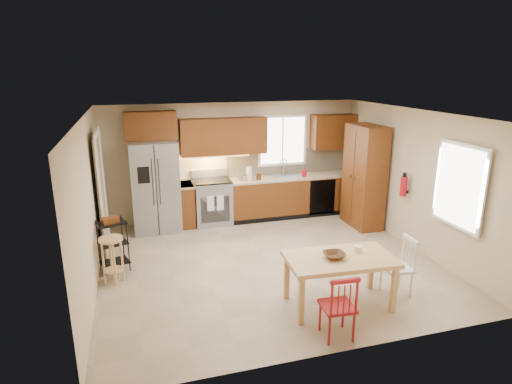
{
  "coord_description": "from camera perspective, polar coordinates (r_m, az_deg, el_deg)",
  "views": [
    {
      "loc": [
        -2.07,
        -6.32,
        3.19
      ],
      "look_at": [
        -0.11,
        0.4,
        1.15
      ],
      "focal_mm": 30.0,
      "sensor_mm": 36.0,
      "label": 1
    }
  ],
  "objects": [
    {
      "name": "wall_left",
      "position": [
        6.65,
        -21.38,
        -1.88
      ],
      "size": [
        0.02,
        5.0,
        2.5
      ],
      "primitive_type": "cube",
      "color": "#CCB793",
      "rests_on": "ground"
    },
    {
      "name": "chair_red",
      "position": [
        5.44,
        10.81,
        -14.58
      ],
      "size": [
        0.43,
        0.43,
        0.86
      ],
      "primitive_type": null,
      "rotation": [
        0.0,
        0.0,
        -0.07
      ],
      "color": "maroon",
      "rests_on": "floor"
    },
    {
      "name": "table_bowl",
      "position": [
        5.92,
        10.37,
        -8.69
      ],
      "size": [
        0.32,
        0.32,
        0.07
      ],
      "primitive_type": "imported",
      "rotation": [
        0.0,
        0.0,
        -0.07
      ],
      "color": "#4C2B14",
      "rests_on": "dining_table"
    },
    {
      "name": "window_back",
      "position": [
        9.48,
        3.54,
        6.86
      ],
      "size": [
        1.12,
        0.04,
        1.12
      ],
      "primitive_type": "cube",
      "color": "white",
      "rests_on": "wall_back"
    },
    {
      "name": "utility_cart",
      "position": [
        7.31,
        -18.5,
        -6.81
      ],
      "size": [
        0.51,
        0.45,
        0.87
      ],
      "primitive_type": null,
      "rotation": [
        0.0,
        0.0,
        0.3
      ],
      "color": "black",
      "rests_on": "floor"
    },
    {
      "name": "backsplash",
      "position": [
        9.64,
        4.54,
        4.12
      ],
      "size": [
        2.92,
        0.03,
        0.55
      ],
      "primitive_type": "cube",
      "color": "#C4B594",
      "rests_on": "wall_back"
    },
    {
      "name": "range_stove",
      "position": [
        9.06,
        -5.84,
        -1.38
      ],
      "size": [
        0.76,
        0.63,
        0.92
      ],
      "primitive_type": "cube",
      "color": "gray",
      "rests_on": "floor"
    },
    {
      "name": "table_jar",
      "position": [
        6.17,
        13.46,
        -7.56
      ],
      "size": [
        0.11,
        0.11,
        0.12
      ],
      "primitive_type": "cylinder",
      "rotation": [
        0.0,
        0.0,
        -0.07
      ],
      "color": "silver",
      "rests_on": "dining_table"
    },
    {
      "name": "base_cabinet_run",
      "position": [
        9.56,
        5.05,
        -0.48
      ],
      "size": [
        2.92,
        0.6,
        0.9
      ],
      "primitive_type": "cube",
      "color": "#5B2A10",
      "rests_on": "floor"
    },
    {
      "name": "fire_extinguisher",
      "position": [
        8.27,
        19.08,
        0.69
      ],
      "size": [
        0.12,
        0.12,
        0.36
      ],
      "primitive_type": "cylinder",
      "color": "#A90B19",
      "rests_on": "wall_right"
    },
    {
      "name": "doorway",
      "position": [
        7.94,
        -19.95,
        -0.39
      ],
      "size": [
        0.04,
        0.95,
        2.1
      ],
      "primitive_type": "cube",
      "color": "#8C7A59",
      "rests_on": "wall_left"
    },
    {
      "name": "canister_steel",
      "position": [
        9.01,
        -2.14,
        2.09
      ],
      "size": [
        0.11,
        0.11,
        0.18
      ],
      "primitive_type": "cylinder",
      "color": "gray",
      "rests_on": "base_cabinet_run"
    },
    {
      "name": "wall_back",
      "position": [
        9.27,
        -2.98,
        4.14
      ],
      "size": [
        5.5,
        0.02,
        2.5
      ],
      "primitive_type": "cube",
      "color": "#CCB793",
      "rests_on": "ground"
    },
    {
      "name": "soap_bottle",
      "position": [
        9.4,
        6.43,
        2.64
      ],
      "size": [
        0.09,
        0.09,
        0.19
      ],
      "primitive_type": "imported",
      "color": "#A90B19",
      "rests_on": "base_cabinet_run"
    },
    {
      "name": "dishwasher",
      "position": [
        9.52,
        8.82,
        -0.68
      ],
      "size": [
        0.6,
        0.02,
        0.78
      ],
      "primitive_type": "cube",
      "color": "black",
      "rests_on": "floor"
    },
    {
      "name": "refrigerator",
      "position": [
        8.76,
        -13.26,
        0.71
      ],
      "size": [
        0.92,
        0.75,
        1.82
      ],
      "primitive_type": "cube",
      "color": "gray",
      "rests_on": "floor"
    },
    {
      "name": "wall_right",
      "position": [
        8.18,
        20.45,
        1.49
      ],
      "size": [
        0.02,
        5.0,
        2.5
      ],
      "primitive_type": "cube",
      "color": "#CCB793",
      "rests_on": "ground"
    },
    {
      "name": "chair_white",
      "position": [
        6.58,
        18.3,
        -9.44
      ],
      "size": [
        0.43,
        0.43,
        0.86
      ],
      "primitive_type": null,
      "rotation": [
        0.0,
        0.0,
        1.5
      ],
      "color": "silver",
      "rests_on": "floor"
    },
    {
      "name": "upper_left_block",
      "position": [
        8.94,
        -4.35,
        7.42
      ],
      "size": [
        1.8,
        0.35,
        0.75
      ],
      "primitive_type": "cube",
      "color": "#633610",
      "rests_on": "wall_back"
    },
    {
      "name": "ceiling",
      "position": [
        6.69,
        1.9,
        10.32
      ],
      "size": [
        5.5,
        5.0,
        0.02
      ],
      "primitive_type": "cube",
      "color": "silver",
      "rests_on": "ground"
    },
    {
      "name": "base_cabinet_narrow",
      "position": [
        9.0,
        -9.29,
        -1.7
      ],
      "size": [
        0.3,
        0.6,
        0.9
      ],
      "primitive_type": "cube",
      "color": "#5B2A10",
      "rests_on": "floor"
    },
    {
      "name": "undercab_glow",
      "position": [
        8.93,
        -6.15,
        4.78
      ],
      "size": [
        1.6,
        0.3,
        0.01
      ],
      "primitive_type": "cube",
      "color": "#FFBF66",
      "rests_on": "wall_back"
    },
    {
      "name": "dining_table",
      "position": [
        6.12,
        10.98,
        -11.66
      ],
      "size": [
        1.51,
        0.92,
        0.71
      ],
      "primitive_type": null,
      "rotation": [
        0.0,
        0.0,
        -0.07
      ],
      "color": "tan",
      "rests_on": "floor"
    },
    {
      "name": "window_right",
      "position": [
        7.23,
        25.49,
        0.72
      ],
      "size": [
        0.04,
        1.02,
        1.32
      ],
      "primitive_type": "cube",
      "color": "white",
      "rests_on": "wall_right"
    },
    {
      "name": "upper_right_block",
      "position": [
        9.76,
        10.3,
        7.95
      ],
      "size": [
        1.0,
        0.35,
        0.75
      ],
      "primitive_type": "cube",
      "color": "#633610",
      "rests_on": "wall_back"
    },
    {
      "name": "sink",
      "position": [
        9.39,
        4.03,
        1.83
      ],
      "size": [
        0.62,
        0.46,
        0.16
      ],
      "primitive_type": "cube",
      "color": "gray",
      "rests_on": "base_cabinet_run"
    },
    {
      "name": "pantry",
      "position": [
        9.02,
        14.22,
        2.02
      ],
      "size": [
        0.5,
        0.95,
        2.1
      ],
      "primitive_type": "cube",
      "color": "#5B2A10",
      "rests_on": "floor"
    },
    {
      "name": "paper_towel",
      "position": [
        9.04,
        -0.91,
        2.49
      ],
      "size": [
        0.12,
        0.12,
        0.28
      ],
      "primitive_type": "cylinder",
      "color": "silver",
      "rests_on": "base_cabinet_run"
    },
    {
      "name": "floor",
      "position": [
        7.38,
        1.72,
        -9.38
      ],
      "size": [
        5.5,
        5.5,
        0.0
      ],
      "primitive_type": "plane",
      "color": "tan",
      "rests_on": "ground"
    },
    {
      "name": "wall_front",
      "position": [
        4.76,
        11.24,
        -8.14
      ],
      "size": [
        5.5,
        0.02,
        2.5
      ],
      "primitive_type": "cube",
      "color": "#CCB793",
      "rests_on": "ground"
    },
    {
      "name": "bar_stool",
      "position": [
        6.94,
        -18.55,
        -8.64
      ],
      "size": [
        0.46,
        0.46,
        0.74
      ],
      "primitive_type": null,
      "rotation": [
        0.0,
        0.0,
        -0.33
      ],
      "color": "tan",
      "rests_on": "floor"
    },
    {
      "name": "canister_wood",
      "position": [
        9.08,
        0.36,
        2.1
      ],
      "size": [
        0.1,
        0.1,
        0.14
      ],
      "primitive_type": "cylinder",
      "color": "#4C2B14",
      "rests_on": "base_cabinet_run"
    },
    {
      "name": "upper_over_fridge",
      "position": [
        8.72,
        -13.85,
        8.6
      ],
      "size": [
        1.0,
        0.35,
        0.55
      ],
      "primitive_type": "cube",
      "color": "#633610",
      "rests_on": "wall_back"
    }
  ]
}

